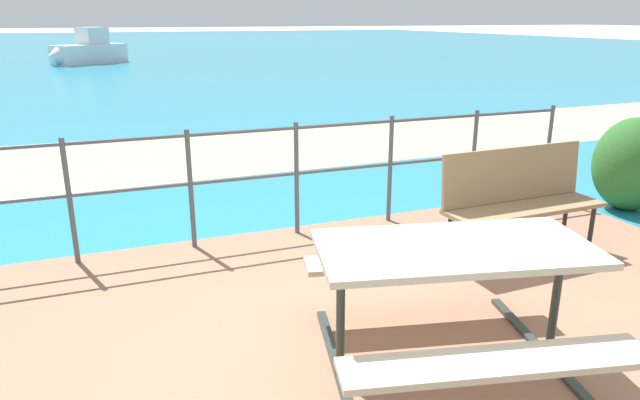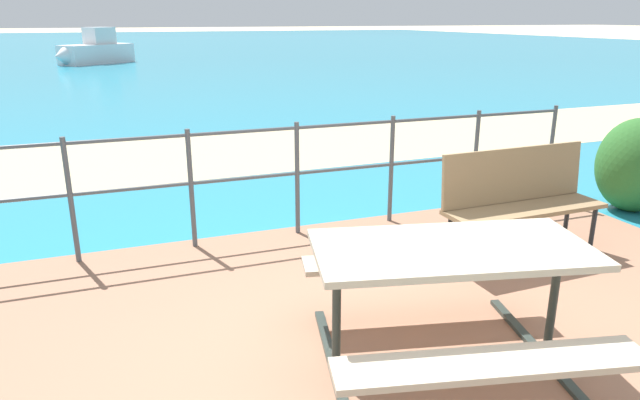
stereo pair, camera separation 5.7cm
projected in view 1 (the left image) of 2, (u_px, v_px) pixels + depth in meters
name	position (u px, v px, depth m)	size (l,w,h in m)	color
ground_plane	(430.00, 379.00, 3.42)	(240.00, 240.00, 0.00)	beige
patio_paving	(431.00, 374.00, 3.41)	(6.40, 5.20, 0.06)	#996B51
sea_water	(118.00, 48.00, 39.00)	(90.00, 90.00, 0.01)	teal
beach_strip	(217.00, 153.00, 9.08)	(54.00, 3.09, 0.01)	tan
picnic_table	(453.00, 278.00, 3.25)	(1.81, 1.78, 0.79)	#BCAD93
park_bench	(519.00, 194.00, 4.88)	(1.43, 0.46, 0.94)	#8C704C
railing_fence	(296.00, 166.00, 5.37)	(5.94, 0.04, 1.07)	#4C5156
shrub_right	(633.00, 164.00, 6.28)	(0.82, 0.82, 1.03)	#2D6628
boat_near	(88.00, 51.00, 25.93)	(3.58, 3.14, 1.58)	silver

